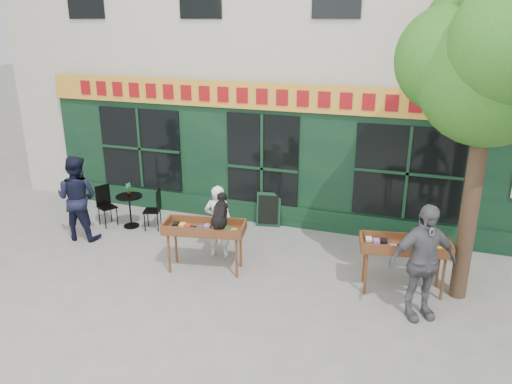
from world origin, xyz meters
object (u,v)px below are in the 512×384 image
(dog, at_px, (220,211))
(book_cart_right, at_px, (405,248))
(book_cart_center, at_px, (205,231))
(man_right, at_px, (422,262))
(bistro_table, at_px, (130,205))
(man_left, at_px, (77,198))
(woman, at_px, (218,221))

(dog, xyz_separation_m, book_cart_right, (3.27, 0.49, -0.47))
(book_cart_center, bearing_deg, man_right, -15.33)
(book_cart_right, bearing_deg, dog, 178.04)
(book_cart_center, height_order, dog, dog)
(bistro_table, bearing_deg, book_cart_right, -8.52)
(dog, xyz_separation_m, bistro_table, (-2.88, 1.41, -0.75))
(man_right, relative_size, man_left, 1.03)
(woman, height_order, man_right, man_right)
(book_cart_right, bearing_deg, man_left, 169.36)
(man_right, distance_m, bistro_table, 6.68)
(woman, bearing_deg, book_cart_right, 165.87)
(book_cart_center, xyz_separation_m, dog, (0.35, -0.05, 0.47))
(book_cart_center, xyz_separation_m, bistro_table, (-2.53, 1.36, -0.28))
(dog, bearing_deg, book_cart_center, 161.08)
(book_cart_center, distance_m, bistro_table, 2.89)
(dog, relative_size, man_left, 0.32)
(dog, distance_m, bistro_table, 3.30)
(man_left, bearing_deg, dog, 164.57)
(man_left, bearing_deg, bistro_table, -135.20)
(woman, distance_m, book_cart_right, 3.63)
(book_cart_center, height_order, man_right, man_right)
(book_cart_center, bearing_deg, bistro_table, 140.98)
(man_right, bearing_deg, book_cart_center, 144.99)
(book_cart_right, distance_m, man_left, 6.85)
(book_cart_right, height_order, man_right, man_right)
(dog, bearing_deg, book_cart_right, -2.28)
(book_cart_center, bearing_deg, book_cart_right, -3.88)
(dog, height_order, bistro_table, dog)
(dog, bearing_deg, man_left, 161.11)
(book_cart_center, distance_m, woman, 0.65)
(book_cart_center, bearing_deg, man_left, 161.11)
(book_cart_right, distance_m, man_right, 0.82)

